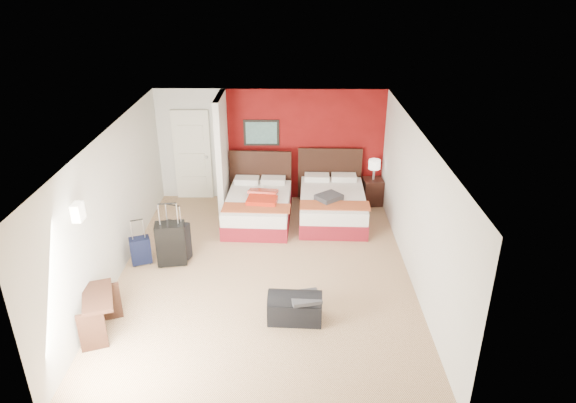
{
  "coord_description": "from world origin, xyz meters",
  "views": [
    {
      "loc": [
        0.46,
        -7.62,
        4.89
      ],
      "look_at": [
        0.4,
        0.8,
        1.0
      ],
      "focal_mm": 32.07,
      "sensor_mm": 36.0,
      "label": 1
    }
  ],
  "objects_px": {
    "table_lamp": "(374,170)",
    "suitcase_navy": "(141,252)",
    "suitcase_black": "(171,245)",
    "bed_right": "(332,207)",
    "suitcase_charcoal": "(176,243)",
    "duffel_bag": "(295,308)",
    "red_suitcase_open": "(263,196)",
    "desk": "(101,314)",
    "bed_left": "(258,209)",
    "nightstand": "(372,191)"
  },
  "relations": [
    {
      "from": "bed_left",
      "to": "desk",
      "type": "height_order",
      "value": "desk"
    },
    {
      "from": "red_suitcase_open",
      "to": "bed_right",
      "type": "bearing_deg",
      "value": 15.13
    },
    {
      "from": "nightstand",
      "to": "suitcase_navy",
      "type": "relative_size",
      "value": 1.2
    },
    {
      "from": "desk",
      "to": "nightstand",
      "type": "bearing_deg",
      "value": 25.06
    },
    {
      "from": "bed_left",
      "to": "nightstand",
      "type": "bearing_deg",
      "value": 22.33
    },
    {
      "from": "suitcase_navy",
      "to": "duffel_bag",
      "type": "height_order",
      "value": "suitcase_navy"
    },
    {
      "from": "bed_left",
      "to": "suitcase_charcoal",
      "type": "distance_m",
      "value": 2.07
    },
    {
      "from": "table_lamp",
      "to": "desk",
      "type": "distance_m",
      "value": 6.42
    },
    {
      "from": "bed_left",
      "to": "suitcase_navy",
      "type": "bearing_deg",
      "value": -136.85
    },
    {
      "from": "bed_left",
      "to": "bed_right",
      "type": "relative_size",
      "value": 0.97
    },
    {
      "from": "table_lamp",
      "to": "suitcase_navy",
      "type": "xyz_separation_m",
      "value": [
        -4.48,
        -2.59,
        -0.57
      ]
    },
    {
      "from": "suitcase_black",
      "to": "bed_right",
      "type": "bearing_deg",
      "value": 22.1
    },
    {
      "from": "suitcase_navy",
      "to": "desk",
      "type": "height_order",
      "value": "desk"
    },
    {
      "from": "suitcase_charcoal",
      "to": "duffel_bag",
      "type": "distance_m",
      "value": 2.76
    },
    {
      "from": "table_lamp",
      "to": "suitcase_charcoal",
      "type": "distance_m",
      "value": 4.6
    },
    {
      "from": "suitcase_navy",
      "to": "desk",
      "type": "xyz_separation_m",
      "value": [
        -0.05,
        -1.92,
        0.09
      ]
    },
    {
      "from": "nightstand",
      "to": "suitcase_charcoal",
      "type": "relative_size",
      "value": 0.85
    },
    {
      "from": "bed_left",
      "to": "suitcase_black",
      "type": "height_order",
      "value": "suitcase_black"
    },
    {
      "from": "red_suitcase_open",
      "to": "desk",
      "type": "bearing_deg",
      "value": -114.43
    },
    {
      "from": "nightstand",
      "to": "suitcase_navy",
      "type": "bearing_deg",
      "value": -154.94
    },
    {
      "from": "red_suitcase_open",
      "to": "bed_left",
      "type": "bearing_deg",
      "value": 141.86
    },
    {
      "from": "nightstand",
      "to": "suitcase_charcoal",
      "type": "bearing_deg",
      "value": -152.87
    },
    {
      "from": "bed_left",
      "to": "bed_right",
      "type": "xyz_separation_m",
      "value": [
        1.54,
        0.11,
        0.01
      ]
    },
    {
      "from": "nightstand",
      "to": "suitcase_black",
      "type": "distance_m",
      "value": 4.7
    },
    {
      "from": "suitcase_charcoal",
      "to": "suitcase_navy",
      "type": "height_order",
      "value": "suitcase_charcoal"
    },
    {
      "from": "nightstand",
      "to": "duffel_bag",
      "type": "distance_m",
      "value": 4.53
    },
    {
      "from": "red_suitcase_open",
      "to": "suitcase_navy",
      "type": "distance_m",
      "value": 2.66
    },
    {
      "from": "table_lamp",
      "to": "suitcase_black",
      "type": "relative_size",
      "value": 0.59
    },
    {
      "from": "bed_right",
      "to": "nightstand",
      "type": "relative_size",
      "value": 3.29
    },
    {
      "from": "table_lamp",
      "to": "suitcase_navy",
      "type": "relative_size",
      "value": 0.93
    },
    {
      "from": "duffel_bag",
      "to": "bed_left",
      "type": "bearing_deg",
      "value": 106.0
    },
    {
      "from": "suitcase_black",
      "to": "red_suitcase_open",
      "type": "bearing_deg",
      "value": 36.99
    },
    {
      "from": "bed_right",
      "to": "suitcase_charcoal",
      "type": "distance_m",
      "value": 3.36
    },
    {
      "from": "bed_right",
      "to": "nightstand",
      "type": "xyz_separation_m",
      "value": [
        0.95,
        0.78,
        0.0
      ]
    },
    {
      "from": "suitcase_black",
      "to": "duffel_bag",
      "type": "distance_m",
      "value": 2.7
    },
    {
      "from": "bed_left",
      "to": "red_suitcase_open",
      "type": "distance_m",
      "value": 0.36
    },
    {
      "from": "table_lamp",
      "to": "desk",
      "type": "height_order",
      "value": "table_lamp"
    },
    {
      "from": "desk",
      "to": "red_suitcase_open",
      "type": "bearing_deg",
      "value": 38.88
    },
    {
      "from": "table_lamp",
      "to": "suitcase_charcoal",
      "type": "xyz_separation_m",
      "value": [
        -3.88,
        -2.43,
        -0.47
      ]
    },
    {
      "from": "bed_right",
      "to": "red_suitcase_open",
      "type": "height_order",
      "value": "red_suitcase_open"
    },
    {
      "from": "bed_left",
      "to": "table_lamp",
      "type": "bearing_deg",
      "value": 22.33
    },
    {
      "from": "nightstand",
      "to": "suitcase_black",
      "type": "xyz_separation_m",
      "value": [
        -3.93,
        -2.59,
        0.09
      ]
    },
    {
      "from": "red_suitcase_open",
      "to": "suitcase_black",
      "type": "xyz_separation_m",
      "value": [
        -1.53,
        -1.6,
        -0.23
      ]
    },
    {
      "from": "nightstand",
      "to": "suitcase_charcoal",
      "type": "height_order",
      "value": "suitcase_charcoal"
    },
    {
      "from": "suitcase_black",
      "to": "desk",
      "type": "distance_m",
      "value": 2.02
    },
    {
      "from": "nightstand",
      "to": "suitcase_navy",
      "type": "xyz_separation_m",
      "value": [
        -4.48,
        -2.59,
        -0.05
      ]
    },
    {
      "from": "suitcase_black",
      "to": "table_lamp",
      "type": "bearing_deg",
      "value": 24.24
    },
    {
      "from": "table_lamp",
      "to": "suitcase_charcoal",
      "type": "relative_size",
      "value": 0.66
    },
    {
      "from": "table_lamp",
      "to": "suitcase_black",
      "type": "distance_m",
      "value": 4.72
    },
    {
      "from": "nightstand",
      "to": "table_lamp",
      "type": "bearing_deg",
      "value": 0.0
    }
  ]
}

